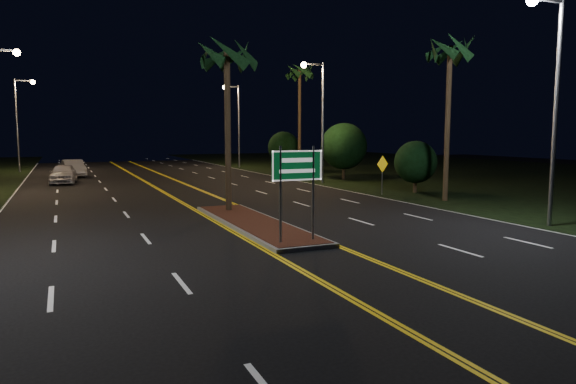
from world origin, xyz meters
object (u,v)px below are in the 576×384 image
palm_median (227,56)px  car_near (63,172)px  palm_right_near (450,51)px  streetlight_right_near (550,85)px  warning_sign (382,170)px  highway_sign (297,174)px  median_island (254,223)px  streetlight_left_far (21,114)px  shrub_far (284,147)px  palm_right_far (300,73)px  streetlight_right_mid (318,108)px  shrub_near (416,162)px  streetlight_right_far (236,116)px  car_far (73,167)px  shrub_mid (344,146)px

palm_median → car_near: size_ratio=1.60×
palm_right_near → streetlight_right_near: bearing=-103.3°
palm_right_near → warning_sign: 7.81m
highway_sign → median_island: bearing=90.0°
streetlight_left_far → car_near: streetlight_left_far is taller
car_near → streetlight_left_far: bearing=109.3°
shrub_far → palm_right_far: bearing=-99.5°
streetlight_right_near → streetlight_right_mid: (0.00, 20.00, 0.00)m
streetlight_left_far → shrub_far: (24.41, -8.00, -3.32)m
median_island → shrub_near: bearing=27.4°
streetlight_right_mid → shrub_near: (2.89, -8.00, -3.71)m
streetlight_right_near → palm_right_far: (2.19, 28.00, 3.49)m
median_island → palm_right_near: 15.21m
streetlight_left_far → streetlight_right_far: size_ratio=1.00×
streetlight_right_near → palm_right_far: 28.30m
streetlight_left_far → shrub_far: size_ratio=2.27×
median_island → palm_median: palm_median is taller
streetlight_right_far → palm_median: bearing=-108.6°
shrub_near → palm_median: bearing=-165.5°
highway_sign → palm_right_far: 30.81m
palm_right_far → shrub_far: (1.00, 6.00, -6.81)m
median_island → highway_sign: highway_sign is taller
shrub_far → car_far: (-20.07, -0.19, -1.47)m
shrub_mid → warning_sign: (-3.20, -10.28, -1.17)m
streetlight_right_mid → warning_sign: (0.19, -8.28, -4.10)m
shrub_mid → car_near: size_ratio=0.89×
car_far → streetlight_right_near: bearing=-70.5°
streetlight_right_mid → warning_sign: bearing=-88.7°
highway_sign → warning_sign: highway_sign is taller
palm_median → palm_right_near: 12.55m
median_island → palm_right_near: palm_right_near is taller
palm_right_far → car_far: (-19.07, 5.81, -8.28)m
streetlight_left_far → car_far: streetlight_left_far is taller
palm_median → warning_sign: 12.64m
streetlight_right_far → shrub_near: 28.39m
streetlight_right_near → shrub_near: size_ratio=2.73×
streetlight_right_near → car_far: bearing=116.5°
highway_sign → palm_median: palm_median is taller
shrub_near → shrub_mid: bearing=87.1°
streetlight_right_far → car_far: size_ratio=1.73×
streetlight_right_near → palm_median: 13.69m
median_island → streetlight_right_near: bearing=-25.2°
streetlight_right_mid → palm_median: 15.73m
shrub_far → car_far: bearing=-179.5°
streetlight_left_far → shrub_near: bearing=-51.2°
shrub_far → palm_right_near: bearing=-92.9°
streetlight_right_far → palm_right_far: bearing=-79.7°
streetlight_right_far → warning_sign: (0.19, -28.28, -4.10)m
streetlight_right_far → shrub_far: 7.56m
warning_sign → highway_sign: bearing=-152.6°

